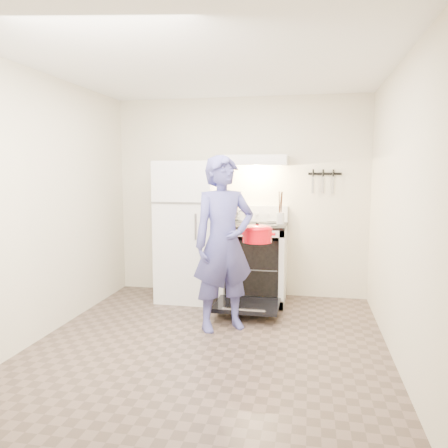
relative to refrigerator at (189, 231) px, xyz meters
The scene contains 15 objects.
floor 1.78m from the refrigerator, 68.20° to the right, with size 3.60×3.60×0.00m, color brown.
back_wall 0.79m from the refrigerator, 31.11° to the left, with size 3.20×0.02×2.50m, color beige.
refrigerator is the anchor object (origin of this frame).
stove_body 0.90m from the refrigerator, ahead, with size 0.76×0.65×0.92m, color silver.
cooktop 0.81m from the refrigerator, ahead, with size 0.76×0.65×0.03m, color black.
backsplash 0.89m from the refrigerator, 20.94° to the left, with size 0.76×0.07×0.20m, color silver.
oven_door 1.23m from the refrigerator, 35.13° to the right, with size 0.70×0.54×0.04m, color black.
oven_rack 0.91m from the refrigerator, ahead, with size 0.60×0.52×0.01m, color slate.
range_hood 1.19m from the refrigerator, ahead, with size 0.76×0.50×0.12m, color silver.
knife_strip 1.81m from the refrigerator, 11.61° to the left, with size 0.40×0.02×0.03m, color black.
pizza_stone 0.84m from the refrigerator, ahead, with size 0.35×0.35×0.02m, color #926D4B.
tea_kettle 0.61m from the refrigerator, 23.25° to the left, with size 0.23×0.19×0.28m, color silver, non-canonical shape.
utensil_jar 1.16m from the refrigerator, ahead, with size 0.09×0.09×0.13m, color silver.
person 1.16m from the refrigerator, 57.06° to the right, with size 0.63×0.42×1.74m, color navy.
dutch_oven 1.18m from the refrigerator, 37.73° to the right, with size 0.38×0.31×0.24m, color red, non-canonical shape.
Camera 1 is at (0.88, -3.71, 1.59)m, focal length 35.00 mm.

